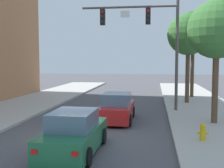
# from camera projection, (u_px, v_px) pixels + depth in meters

# --- Properties ---
(ground_plane) EXTENTS (120.00, 120.00, 0.00)m
(ground_plane) POSITION_uv_depth(u_px,v_px,m) (80.00, 140.00, 12.40)
(ground_plane) COLOR #4C4C51
(traffic_signal_mast) EXTENTS (6.41, 0.38, 7.50)m
(traffic_signal_mast) POSITION_uv_depth(u_px,v_px,m) (149.00, 31.00, 18.82)
(traffic_signal_mast) COLOR #514C47
(traffic_signal_mast) RESTS_ON sidewalk_right
(car_lead_red) EXTENTS (1.85, 4.25, 1.60)m
(car_lead_red) POSITION_uv_depth(u_px,v_px,m) (117.00, 108.00, 16.26)
(car_lead_red) COLOR #B21E1E
(car_lead_red) RESTS_ON ground
(car_following_green) EXTENTS (1.87, 4.26, 1.60)m
(car_following_green) POSITION_uv_depth(u_px,v_px,m) (74.00, 134.00, 10.58)
(car_following_green) COLOR #1E663D
(car_following_green) RESTS_ON ground
(fire_hydrant) EXTENTS (0.48, 0.24, 0.72)m
(fire_hydrant) POSITION_uv_depth(u_px,v_px,m) (203.00, 132.00, 11.76)
(fire_hydrant) COLOR gold
(fire_hydrant) RESTS_ON sidewalk_right
(street_tree_nearest) EXTENTS (3.03, 3.03, 6.40)m
(street_tree_nearest) POSITION_uv_depth(u_px,v_px,m) (217.00, 30.00, 14.77)
(street_tree_nearest) COLOR brown
(street_tree_nearest) RESTS_ON sidewalk_right
(street_tree_second) EXTENTS (3.22, 3.22, 6.91)m
(street_tree_second) POSITION_uv_depth(u_px,v_px,m) (188.00, 35.00, 21.99)
(street_tree_second) COLOR brown
(street_tree_second) RESTS_ON sidewalk_right
(street_tree_third) EXTENTS (3.68, 3.68, 7.66)m
(street_tree_third) POSITION_uv_depth(u_px,v_px,m) (193.00, 32.00, 25.53)
(street_tree_third) COLOR brown
(street_tree_third) RESTS_ON sidewalk_right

